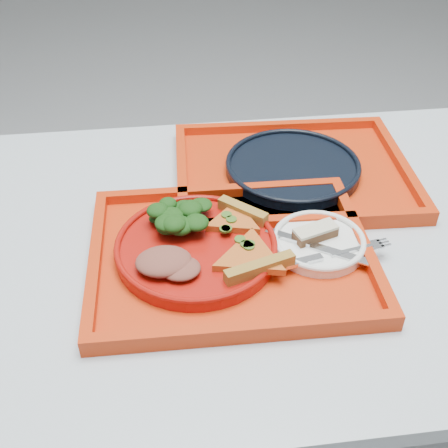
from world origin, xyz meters
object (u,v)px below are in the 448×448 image
at_px(tray_far, 292,174).
at_px(dessert_bar, 315,233).
at_px(tray_main, 231,257).
at_px(navy_plate, 293,168).
at_px(dinner_plate, 196,249).

relative_size(tray_far, dessert_bar, 5.79).
relative_size(tray_main, tray_far, 1.00).
xyz_separation_m(tray_main, navy_plate, (0.15, 0.23, 0.01)).
bearing_deg(tray_main, dinner_plate, 170.91).
distance_m(tray_far, dessert_bar, 0.22).
bearing_deg(tray_far, tray_main, -121.38).
height_order(tray_main, tray_far, same).
bearing_deg(navy_plate, dessert_bar, -93.18).
xyz_separation_m(tray_main, dinner_plate, (-0.06, 0.01, 0.02)).
bearing_deg(dinner_plate, dessert_bar, -0.18).
relative_size(tray_main, dinner_plate, 1.73).
distance_m(tray_main, navy_plate, 0.27).
relative_size(tray_far, navy_plate, 1.73).
distance_m(tray_far, navy_plate, 0.01).
height_order(dinner_plate, dessert_bar, dessert_bar).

